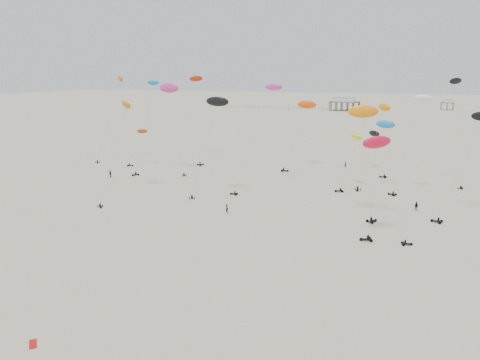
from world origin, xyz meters
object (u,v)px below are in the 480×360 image
(spectator_0, at_px, (227,213))
(rig_9, at_px, (376,144))
(pavilion_main, at_px, (345,105))
(rig_0, at_px, (377,130))
(rig_4, at_px, (117,92))
(pavilion_small, at_px, (447,105))

(spectator_0, bearing_deg, rig_9, -81.51)
(pavilion_main, bearing_deg, rig_0, -81.94)
(rig_4, xyz_separation_m, spectator_0, (50.41, -41.35, -21.05))
(rig_4, relative_size, rig_9, 1.76)
(rig_4, bearing_deg, pavilion_main, -136.20)
(rig_0, height_order, rig_9, rig_0)
(pavilion_main, bearing_deg, spectator_0, -88.47)
(pavilion_main, xyz_separation_m, spectator_0, (6.97, -261.00, -4.22))
(pavilion_small, height_order, rig_0, rig_0)
(pavilion_small, bearing_deg, rig_4, -114.44)
(pavilion_small, height_order, rig_4, rig_4)
(rig_0, height_order, rig_4, rig_4)
(rig_0, bearing_deg, rig_4, -9.25)
(pavilion_main, relative_size, rig_9, 1.41)
(rig_4, height_order, rig_9, rig_4)
(rig_4, bearing_deg, rig_9, 151.96)
(rig_0, height_order, spectator_0, rig_0)
(pavilion_small, relative_size, spectator_0, 4.38)
(pavilion_main, bearing_deg, pavilion_small, 23.20)
(rig_9, bearing_deg, rig_0, -174.14)
(pavilion_small, bearing_deg, rig_0, -98.06)
(pavilion_main, bearing_deg, rig_4, -101.19)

